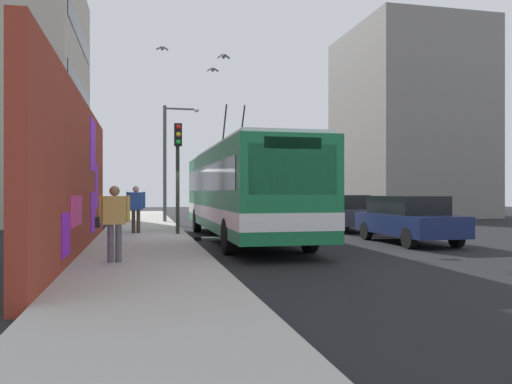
{
  "coord_description": "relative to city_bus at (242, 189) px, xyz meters",
  "views": [
    {
      "loc": [
        -18.44,
        1.7,
        1.72
      ],
      "look_at": [
        1.41,
        -2.79,
        1.71
      ],
      "focal_mm": 35.85,
      "sensor_mm": 36.0,
      "label": 1
    }
  ],
  "objects": [
    {
      "name": "building_far_left",
      "position": [
        13.22,
        11.0,
        5.31
      ],
      "size": [
        12.09,
        8.16,
        14.24
      ],
      "color": "#B2A899",
      "rests_on": "ground_plane"
    },
    {
      "name": "parked_car_red",
      "position": [
        14.23,
        -5.2,
        -0.97
      ],
      "size": [
        4.24,
        1.94,
        1.58
      ],
      "color": "#B21E19",
      "rests_on": "ground_plane"
    },
    {
      "name": "pedestrian_near_wall",
      "position": [
        -5.95,
        4.08,
        -0.65
      ],
      "size": [
        0.23,
        0.76,
        1.7
      ],
      "color": "#595960",
      "rests_on": "sidewalk_slab"
    },
    {
      "name": "building_far_right",
      "position": [
        15.6,
        -15.2,
        4.82
      ],
      "size": [
        9.79,
        8.36,
        13.25
      ],
      "color": "gray",
      "rests_on": "ground_plane"
    },
    {
      "name": "parked_car_white",
      "position": [
        8.82,
        -5.2,
        -0.97
      ],
      "size": [
        4.63,
        1.75,
        1.58
      ],
      "color": "white",
      "rests_on": "ground_plane"
    },
    {
      "name": "graffiti_wall",
      "position": [
        -3.28,
        5.15,
        0.31
      ],
      "size": [
        14.06,
        0.32,
        4.24
      ],
      "color": "maroon",
      "rests_on": "ground_plane"
    },
    {
      "name": "street_lamp",
      "position": [
        9.8,
        2.02,
        1.93
      ],
      "size": [
        0.44,
        1.91,
        6.17
      ],
      "color": "#4C4C51",
      "rests_on": "sidewalk_slab"
    },
    {
      "name": "traffic_light",
      "position": [
        1.44,
        2.15,
        1.13
      ],
      "size": [
        0.49,
        0.28,
        4.14
      ],
      "color": "#2D382D",
      "rests_on": "sidewalk_slab"
    },
    {
      "name": "pedestrian_midblock",
      "position": [
        2.22,
        3.69,
        -0.59
      ],
      "size": [
        0.24,
        0.78,
        1.79
      ],
      "color": "#3F3326",
      "rests_on": "sidewalk_slab"
    },
    {
      "name": "city_bus",
      "position": [
        0.0,
        0.0,
        0.0
      ],
      "size": [
        12.55,
        2.6,
        5.02
      ],
      "color": "#19723F",
      "rests_on": "ground_plane"
    },
    {
      "name": "ground_plane",
      "position": [
        0.67,
        1.8,
        -1.81
      ],
      "size": [
        80.0,
        80.0,
        0.0
      ],
      "primitive_type": "plane",
      "color": "black"
    },
    {
      "name": "parked_car_navy",
      "position": [
        -2.26,
        -5.2,
        -0.97
      ],
      "size": [
        4.52,
        1.83,
        1.58
      ],
      "color": "navy",
      "rests_on": "ground_plane"
    },
    {
      "name": "flying_pigeons",
      "position": [
        3.49,
        1.27,
        6.29
      ],
      "size": [
        7.22,
        2.95,
        2.23
      ],
      "color": "slate"
    },
    {
      "name": "sidewalk_slab",
      "position": [
        0.67,
        3.4,
        -1.73
      ],
      "size": [
        48.0,
        3.2,
        0.15
      ],
      "primitive_type": "cube",
      "color": "#ADA8A0",
      "rests_on": "ground_plane"
    },
    {
      "name": "parked_car_dark_gray",
      "position": [
        3.37,
        -5.2,
        -0.97
      ],
      "size": [
        4.24,
        1.73,
        1.58
      ],
      "color": "#38383D",
      "rests_on": "ground_plane"
    },
    {
      "name": "curbside_puddle",
      "position": [
        0.81,
        1.2,
        -1.8
      ],
      "size": [
        1.68,
        1.68,
        0.0
      ],
      "primitive_type": "cylinder",
      "color": "black",
      "rests_on": "ground_plane"
    }
  ]
}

